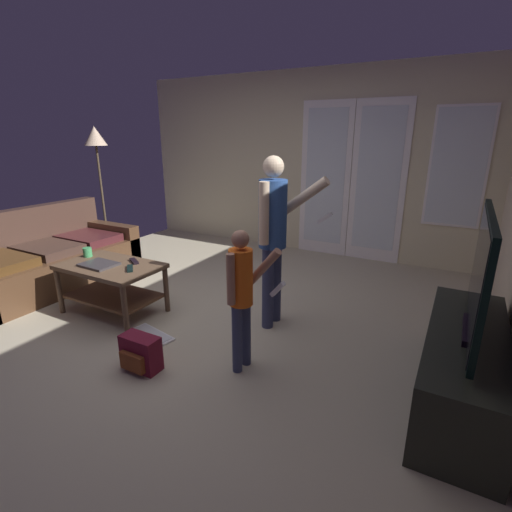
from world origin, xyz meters
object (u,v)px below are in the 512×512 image
object	(u,v)px
loose_keyboard	(154,334)
flat_screen_tv	(480,276)
coffee_table	(111,278)
floor_lamp	(96,147)
laptop_closed	(99,264)
leather_couch	(46,262)
person_child	(242,289)
tv_remote_black	(130,268)
tv_stand	(463,367)
backpack	(140,353)
dvd_remote_slim	(134,261)
person_adult	(274,228)
cup_near_edge	(88,252)

from	to	relation	value
loose_keyboard	flat_screen_tv	bearing A→B (deg)	8.16
coffee_table	flat_screen_tv	xyz separation A→B (m)	(3.02, 0.17, 0.51)
floor_lamp	laptop_closed	world-z (taller)	floor_lamp
leather_couch	person_child	size ratio (longest dim) A/B	1.82
flat_screen_tv	person_child	world-z (taller)	flat_screen_tv
person_child	tv_remote_black	world-z (taller)	person_child
person_child	floor_lamp	world-z (taller)	floor_lamp
leather_couch	coffee_table	distance (m)	1.23
tv_stand	laptop_closed	xyz separation A→B (m)	(-3.08, -0.24, 0.26)
coffee_table	backpack	world-z (taller)	coffee_table
loose_keyboard	dvd_remote_slim	xyz separation A→B (m)	(-0.50, 0.33, 0.50)
person_adult	coffee_table	bearing A→B (deg)	-160.09
loose_keyboard	person_child	bearing A→B (deg)	-2.41
coffee_table	tv_remote_black	distance (m)	0.31
person_adult	loose_keyboard	xyz separation A→B (m)	(-0.82, -0.70, -0.90)
coffee_table	floor_lamp	size ratio (longest dim) A/B	0.54
coffee_table	dvd_remote_slim	size ratio (longest dim) A/B	5.63
leather_couch	tv_stand	size ratio (longest dim) A/B	1.29
flat_screen_tv	loose_keyboard	xyz separation A→B (m)	(-2.36, -0.34, -0.86)
leather_couch	floor_lamp	world-z (taller)	floor_lamp
coffee_table	floor_lamp	distance (m)	2.30
flat_screen_tv	tv_remote_black	xyz separation A→B (m)	(-2.74, -0.18, -0.37)
laptop_closed	dvd_remote_slim	distance (m)	0.32
person_child	dvd_remote_slim	distance (m)	1.49
person_child	loose_keyboard	xyz separation A→B (m)	(-0.93, 0.04, -0.63)
laptop_closed	tv_remote_black	size ratio (longest dim) A/B	1.93
loose_keyboard	dvd_remote_slim	bearing A→B (deg)	147.15
loose_keyboard	dvd_remote_slim	world-z (taller)	dvd_remote_slim
person_child	tv_remote_black	xyz separation A→B (m)	(-1.31, 0.19, -0.13)
leather_couch	coffee_table	xyz separation A→B (m)	(1.22, -0.12, 0.07)
coffee_table	dvd_remote_slim	bearing A→B (deg)	46.27
person_child	laptop_closed	size ratio (longest dim) A/B	3.24
dvd_remote_slim	backpack	bearing A→B (deg)	-13.78
cup_near_edge	tv_stand	bearing A→B (deg)	1.74
backpack	laptop_closed	xyz separation A→B (m)	(-0.99, 0.51, 0.38)
leather_couch	loose_keyboard	world-z (taller)	leather_couch
leather_couch	person_child	distance (m)	2.85
leather_couch	tv_remote_black	xyz separation A→B (m)	(1.50, -0.13, 0.21)
coffee_table	tv_stand	world-z (taller)	coffee_table
flat_screen_tv	person_child	bearing A→B (deg)	-165.20
coffee_table	tv_stand	size ratio (longest dim) A/B	0.64
flat_screen_tv	cup_near_edge	distance (m)	3.43
coffee_table	tv_remote_black	xyz separation A→B (m)	(0.28, -0.01, 0.15)
backpack	dvd_remote_slim	distance (m)	1.14
loose_keyboard	coffee_table	bearing A→B (deg)	165.92
tv_remote_black	cup_near_edge	bearing A→B (deg)	-143.05
tv_stand	person_adult	distance (m)	1.72
person_adult	dvd_remote_slim	bearing A→B (deg)	-164.22
flat_screen_tv	dvd_remote_slim	distance (m)	2.89
floor_lamp	loose_keyboard	xyz separation A→B (m)	(2.19, -1.43, -1.50)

